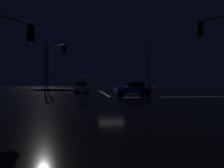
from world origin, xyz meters
name	(u,v)px	position (x,y,z in m)	size (l,w,h in m)	color
ground	(111,98)	(0.00, 0.00, -0.05)	(120.00, 120.00, 0.10)	black
stop_line_north	(104,93)	(0.00, 7.80, 0.00)	(0.35, 13.31, 0.01)	white
centre_line_ns	(98,90)	(0.00, 19.40, 0.00)	(22.00, 0.15, 0.01)	yellow
crosswalk_bar_east	(184,97)	(7.90, 0.00, 0.00)	(13.31, 0.40, 0.01)	white
snow_bank_left_curb	(53,89)	(-8.60, 16.81, 0.25)	(9.36, 1.50, 0.51)	white
snow_bank_right_curb	(138,88)	(8.60, 19.65, 0.28)	(9.42, 1.50, 0.56)	white
sedan_white	(82,87)	(-3.18, 10.47, 0.80)	(2.02, 4.33, 1.57)	silver
sedan_gray	(83,86)	(-3.09, 15.92, 0.80)	(2.02, 4.33, 1.57)	slate
sedan_orange	(81,86)	(-3.52, 21.56, 0.80)	(2.02, 4.33, 1.57)	#C66014
box_truck	(82,82)	(-3.45, 29.12, 1.71)	(2.68, 8.28, 3.08)	beige
sedan_blue_crossing	(133,89)	(3.20, 3.33, 0.80)	(4.33, 2.02, 1.57)	navy
traffic_signal_sw	(1,42)	(-7.19, -7.19, 3.78)	(2.54, 2.54, 5.52)	#4C4C51
traffic_signal_nw	(53,60)	(-6.94, 6.94, 4.57)	(3.33, 3.33, 6.64)	#4C4C51
streetlamp_right_near	(149,60)	(8.90, 13.40, 5.69)	(0.44, 0.44, 9.98)	#424247
streetlamp_left_near	(48,62)	(-8.90, 13.40, 4.93)	(0.44, 0.44, 8.50)	#424247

